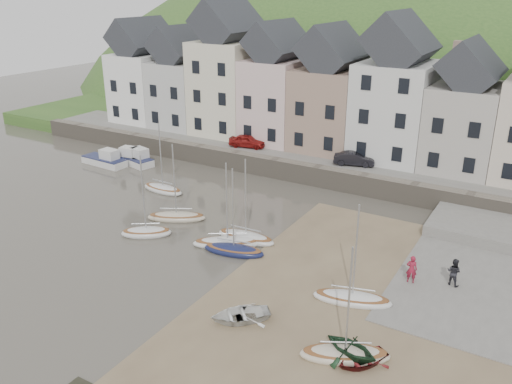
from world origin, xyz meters
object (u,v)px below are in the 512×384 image
Objects in this scene: sailboat_0 at (163,189)px; rowboat_green at (351,347)px; rowboat_white at (240,315)px; rowboat_red at (362,359)px; person_dark at (454,272)px; person_red at (412,269)px; car_right at (354,159)px; car_left at (247,141)px.

sailboat_0 is 25.97m from rowboat_green.
rowboat_white reaches higher than rowboat_red.
person_dark is at bearing -7.63° from sailboat_0.
rowboat_white is 13.22m from person_dark.
person_dark reaches higher than rowboat_green.
sailboat_0 is at bearing -21.14° from person_red.
person_dark reaches higher than rowboat_white.
car_right reaches higher than rowboat_red.
car_left is at bearing 164.54° from rowboat_red.
person_dark is at bearing 92.76° from rowboat_white.
person_red is 18.13m from car_right.
rowboat_red is 1.54× the size of person_dark.
person_dark is at bearing 176.28° from rowboat_green.
person_red reaches higher than rowboat_red.
rowboat_green reaches higher than rowboat_red.
person_red is 1.03× the size of person_dark.
car_right reaches higher than rowboat_white.
person_red is at bearing -10.76° from sailboat_0.
sailboat_0 is at bearing 158.41° from car_left.
rowboat_green is 0.73× the size of car_left.
car_left reaches higher than person_dark.
rowboat_white is 24.11m from car_right.
sailboat_0 is 2.36× the size of rowboat_red.
rowboat_red is 0.72× the size of car_right.
rowboat_green is at bearing 46.22° from rowboat_white.
car_left is (-14.13, 23.90, 1.84)m from rowboat_white.
sailboat_0 is 3.64× the size of person_dark.
car_left is (-23.29, 14.38, 1.25)m from person_dark.
sailboat_0 reaches higher than car_right.
person_red is at bearing 123.38° from rowboat_red.
rowboat_red is 8.62m from person_red.
car_right is at bearing -37.02° from person_dark.
rowboat_green is 1.02× the size of rowboat_red.
rowboat_white is 1.22× the size of rowboat_red.
sailboat_0 reaches higher than rowboat_green.
rowboat_green is (22.50, -12.96, 0.52)m from sailboat_0.
car_left is 1.02× the size of car_right.
person_red is at bearing -171.03° from rowboat_green.
person_red is (0.55, 8.58, 0.23)m from rowboat_green.
rowboat_green is 0.73m from rowboat_red.
person_dark is (2.24, 9.58, 0.65)m from rowboat_red.
car_left is (-20.47, 23.95, 1.46)m from rowboat_green.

